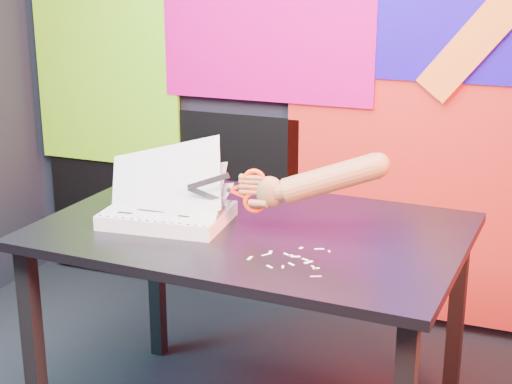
% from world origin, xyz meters
% --- Properties ---
extents(room, '(3.01, 3.01, 2.71)m').
position_xyz_m(room, '(0.00, 0.00, 1.35)').
color(room, black).
rests_on(room, ground).
extents(backdrop, '(2.88, 0.05, 2.08)m').
position_xyz_m(backdrop, '(0.06, 1.46, 0.96)').
color(backdrop, red).
rests_on(backdrop, ground).
extents(work_table, '(1.32, 0.91, 0.75)m').
position_xyz_m(work_table, '(0.09, 0.45, 0.67)').
color(work_table, black).
rests_on(work_table, ground).
extents(printout_stack, '(0.43, 0.31, 0.29)m').
position_xyz_m(printout_stack, '(-0.17, 0.39, 0.78)').
color(printout_stack, silver).
rests_on(printout_stack, work_table).
extents(scissors, '(0.24, 0.06, 0.14)m').
position_xyz_m(scissors, '(0.09, 0.41, 0.88)').
color(scissors, white).
rests_on(scissors, printout_stack).
extents(hand_forearm, '(0.43, 0.14, 0.18)m').
position_xyz_m(hand_forearm, '(0.31, 0.45, 0.92)').
color(hand_forearm, brown).
rests_on(hand_forearm, work_table).
extents(paper_clippings, '(0.23, 0.21, 0.00)m').
position_xyz_m(paper_clippings, '(0.30, 0.24, 0.75)').
color(paper_clippings, silver).
rests_on(paper_clippings, work_table).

